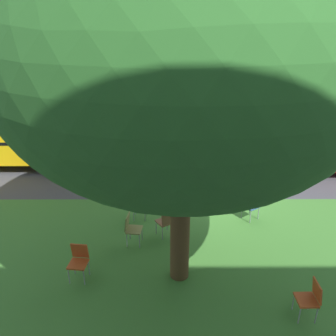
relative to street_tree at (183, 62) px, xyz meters
The scene contains 11 objects.
ground 6.39m from the street_tree, 106.25° to the right, with size 80.00×80.00×0.00m, color #424247.
grass_verge 5.09m from the street_tree, 147.45° to the right, with size 48.00×6.00×0.01m, color #3D752D.
street_tree is the anchor object (origin of this frame).
chair_0 4.68m from the street_tree, 78.75° to the right, with size 0.57×0.58×0.88m.
chair_1 5.24m from the street_tree, 154.18° to the left, with size 0.43×0.42×0.88m.
chair_2 4.97m from the street_tree, ahead, with size 0.47×0.47×0.88m.
chair_3 4.73m from the street_tree, 45.72° to the right, with size 0.47×0.47×0.88m.
chair_4 5.54m from the street_tree, 130.36° to the right, with size 0.58×0.58×0.88m.
chair_5 5.19m from the street_tree, 67.87° to the right, with size 0.44×0.44×0.88m.
parked_car 9.23m from the street_tree, 133.25° to the right, with size 3.70×1.92×1.65m.
school_bus 9.72m from the street_tree, 48.85° to the right, with size 10.40×2.80×2.88m.
Camera 1 is at (1.43, 10.50, 5.68)m, focal length 37.13 mm.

